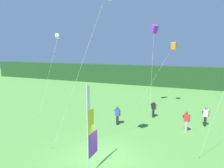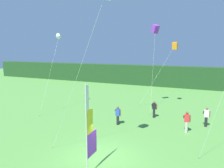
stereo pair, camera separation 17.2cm
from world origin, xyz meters
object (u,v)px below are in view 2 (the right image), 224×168
(kite_white_delta_3, at_px, (59,37))
(kite_purple_box_5, at_px, (155,29))
(person_near_banner, at_px, (118,115))
(person_far_right, at_px, (154,109))
(banner_flag, at_px, (90,131))
(kite_orange_box_1, at_px, (175,46))
(person_far_left, at_px, (187,121))
(person_mid_field, at_px, (206,116))

(kite_white_delta_3, distance_m, kite_purple_box_5, 10.00)
(kite_purple_box_5, bearing_deg, person_near_banner, -103.69)
(person_far_right, bearing_deg, banner_flag, -96.60)
(person_far_right, distance_m, kite_purple_box_5, 8.31)
(person_far_right, bearing_deg, kite_orange_box_1, 77.51)
(person_near_banner, distance_m, person_far_left, 5.46)
(banner_flag, xyz_separation_m, person_near_banner, (-1.25, 6.86, -1.38))
(banner_flag, relative_size, person_near_banner, 2.89)
(person_near_banner, bearing_deg, kite_purple_box_5, 76.31)
(person_far_right, xyz_separation_m, kite_white_delta_3, (-9.84, -0.98, 6.80))
(kite_purple_box_5, bearing_deg, person_mid_field, -36.44)
(kite_orange_box_1, bearing_deg, person_near_banner, -113.88)
(banner_flag, relative_size, kite_purple_box_5, 0.52)
(person_near_banner, relative_size, person_far_right, 1.02)
(person_near_banner, bearing_deg, kite_white_delta_3, 164.11)
(banner_flag, height_order, kite_orange_box_1, kite_orange_box_1)
(person_mid_field, bearing_deg, kite_white_delta_3, -178.34)
(banner_flag, bearing_deg, kite_white_delta_3, 134.07)
(kite_white_delta_3, bearing_deg, banner_flag, -45.93)
(kite_orange_box_1, xyz_separation_m, kite_white_delta_3, (-10.87, -5.65, 0.93))
(person_far_left, bearing_deg, person_mid_field, 54.20)
(person_near_banner, bearing_deg, person_far_right, 52.19)
(kite_purple_box_5, bearing_deg, kite_white_delta_3, -154.45)
(banner_flag, height_order, person_mid_field, banner_flag)
(person_near_banner, height_order, kite_white_delta_3, kite_white_delta_3)
(kite_orange_box_1, bearing_deg, person_mid_field, -57.12)
(person_mid_field, bearing_deg, kite_orange_box_1, 122.88)
(person_far_left, xyz_separation_m, kite_orange_box_1, (-1.99, 7.18, 5.82))
(person_mid_field, distance_m, kite_orange_box_1, 8.55)
(person_near_banner, xyz_separation_m, kite_white_delta_3, (-7.43, 2.12, 6.79))
(kite_orange_box_1, bearing_deg, banner_flag, -98.50)
(kite_white_delta_3, bearing_deg, person_near_banner, -15.89)
(person_far_right, bearing_deg, person_mid_field, -7.37)
(person_near_banner, bearing_deg, person_far_left, 6.16)
(person_far_left, bearing_deg, kite_orange_box_1, 105.47)
(banner_flag, distance_m, kite_orange_box_1, 15.45)
(person_near_banner, height_order, person_far_left, person_far_left)
(person_far_left, bearing_deg, person_far_right, 140.25)
(person_near_banner, xyz_separation_m, kite_purple_box_5, (1.56, 6.42, 7.56))
(banner_flag, distance_m, person_mid_field, 11.00)
(person_far_right, bearing_deg, kite_purple_box_5, 104.26)
(banner_flag, xyz_separation_m, kite_white_delta_3, (-8.69, 8.97, 5.40))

